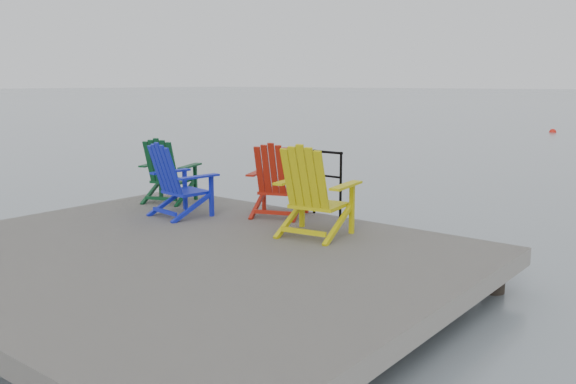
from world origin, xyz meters
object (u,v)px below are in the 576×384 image
Objects in this scene: buoy_b at (553,132)px; chair_yellow at (313,191)px; chair_blue at (178,180)px; chair_red at (278,180)px; handrail at (327,177)px; chair_green at (167,170)px.

chair_yellow is at bearing -80.85° from buoy_b.
chair_blue is 0.92× the size of chair_yellow.
chair_blue is at bearing -163.42° from chair_red.
handrail is 2.56m from chair_green.
chair_yellow reaches higher than chair_blue.
chair_red is (1.07, 0.85, 0.00)m from chair_blue.
buoy_b is (-2.87, 23.56, -1.01)m from chair_red.
chair_red is (-0.49, -0.47, -0.03)m from handrail.
chair_blue is 3.10× the size of buoy_b.
chair_red is 3.11× the size of buoy_b.
handrail reaches higher than buoy_b.
handrail is 23.35m from buoy_b.
chair_blue is (-1.56, -1.32, -0.04)m from handrail.
chair_red is (1.96, 0.28, 0.02)m from chair_green.
chair_yellow is (2.09, 0.27, 0.05)m from chair_blue.
handrail is 0.82× the size of chair_yellow.
handrail is 2.78× the size of buoy_b.
chair_blue is at bearing -139.65° from handrail.
chair_green is 0.89× the size of chair_yellow.
chair_red reaches higher than handrail.
chair_blue reaches higher than chair_green.
chair_green reaches higher than buoy_b.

